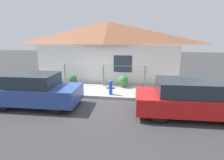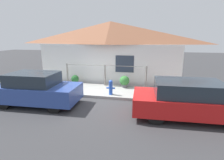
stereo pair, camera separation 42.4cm
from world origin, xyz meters
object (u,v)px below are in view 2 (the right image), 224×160
car_left (37,89)px  potted_plant_near_hydrant (124,81)px  fire_hydrant (111,87)px  potted_plant_by_fence (75,79)px  car_right (191,100)px

car_left → potted_plant_near_hydrant: (3.48, 3.09, -0.21)m
fire_hydrant → potted_plant_by_fence: fire_hydrant is taller
potted_plant_near_hydrant → car_left: bearing=-138.4°
car_right → fire_hydrant: bearing=151.8°
fire_hydrant → car_right: bearing=-26.0°
potted_plant_near_hydrant → car_right: bearing=-47.0°
car_left → car_right: 6.36m
car_right → fire_hydrant: 3.76m
car_left → fire_hydrant: car_left is taller
car_right → potted_plant_near_hydrant: size_ratio=6.44×
potted_plant_near_hydrant → potted_plant_by_fence: potted_plant_near_hydrant is taller
car_left → car_right: (6.36, -0.00, -0.02)m
fire_hydrant → potted_plant_by_fence: 2.98m
fire_hydrant → potted_plant_near_hydrant: (0.50, 1.44, -0.02)m
car_left → car_right: size_ratio=0.85×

